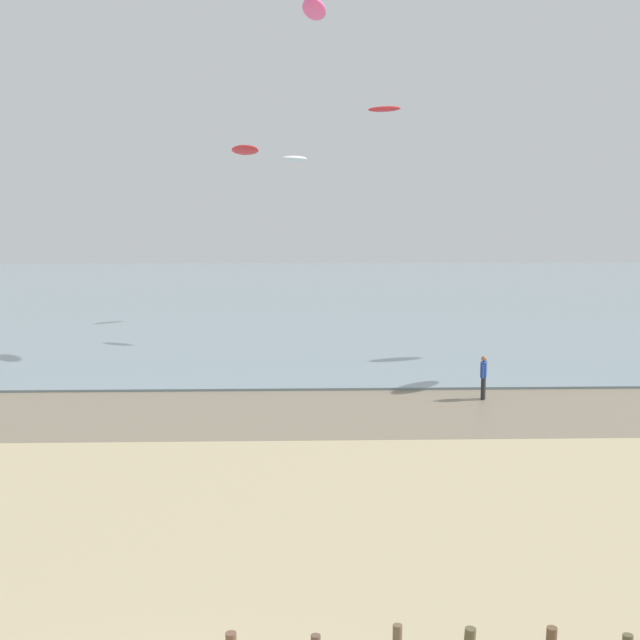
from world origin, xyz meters
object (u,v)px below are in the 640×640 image
Objects in this scene: person_by_waterline at (484,376)px; kite_aloft_3 at (314,9)px; kite_aloft_2 at (384,109)px; kite_aloft_4 at (294,159)px; kite_aloft_5 at (245,150)px.

kite_aloft_3 is (-6.80, -11.11, 11.26)m from person_by_waterline.
kite_aloft_2 reaches higher than kite_aloft_3.
kite_aloft_2 is 1.02× the size of kite_aloft_3.
kite_aloft_2 is (-2.42, 14.86, 11.60)m from person_by_waterline.
kite_aloft_2 is 26.34m from kite_aloft_3.
kite_aloft_3 is (-4.38, -25.97, -0.33)m from kite_aloft_2.
kite_aloft_4 reaches higher than kite_aloft_5.
kite_aloft_2 is at bearing 99.26° from person_by_waterline.
kite_aloft_4 is (-0.47, 33.79, -1.94)m from kite_aloft_3.
kite_aloft_4 is (-4.85, 7.82, -2.27)m from kite_aloft_2.
kite_aloft_2 reaches higher than person_by_waterline.
person_by_waterline is 17.01m from kite_aloft_5.
kite_aloft_2 is at bearing 88.16° from kite_aloft_5.
kite_aloft_4 is at bearing 136.19° from kite_aloft_5.
kite_aloft_5 is at bearing 132.57° from person_by_waterline.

